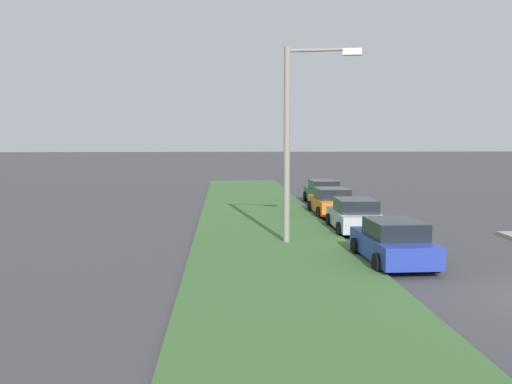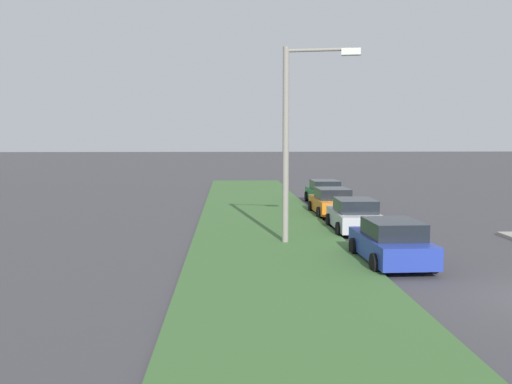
{
  "view_description": "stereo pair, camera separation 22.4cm",
  "coord_description": "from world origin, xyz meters",
  "px_view_note": "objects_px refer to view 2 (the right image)",
  "views": [
    {
      "loc": [
        -13.99,
        8.68,
        4.14
      ],
      "look_at": [
        13.53,
        7.16,
        1.54
      ],
      "focal_mm": 41.01,
      "sensor_mm": 36.0,
      "label": 1
    },
    {
      "loc": [
        -14.0,
        8.46,
        4.14
      ],
      "look_at": [
        13.53,
        7.16,
        1.54
      ],
      "focal_mm": 41.01,
      "sensor_mm": 36.0,
      "label": 2
    }
  ],
  "objects_px": {
    "parked_car_silver": "(355,216)",
    "parked_car_green": "(324,192)",
    "parked_car_blue": "(392,243)",
    "streetlight": "(295,130)",
    "parked_car_orange": "(332,202)"
  },
  "relations": [
    {
      "from": "parked_car_blue",
      "to": "streetlight",
      "type": "relative_size",
      "value": 0.58
    },
    {
      "from": "parked_car_blue",
      "to": "parked_car_green",
      "type": "distance_m",
      "value": 17.46
    },
    {
      "from": "parked_car_orange",
      "to": "parked_car_green",
      "type": "height_order",
      "value": "same"
    },
    {
      "from": "parked_car_silver",
      "to": "parked_car_orange",
      "type": "relative_size",
      "value": 1.0
    },
    {
      "from": "parked_car_green",
      "to": "streetlight",
      "type": "relative_size",
      "value": 0.58
    },
    {
      "from": "parked_car_silver",
      "to": "parked_car_green",
      "type": "relative_size",
      "value": 1.0
    },
    {
      "from": "parked_car_blue",
      "to": "parked_car_green",
      "type": "relative_size",
      "value": 1.01
    },
    {
      "from": "parked_car_green",
      "to": "streetlight",
      "type": "xyz_separation_m",
      "value": [
        -13.94,
        3.45,
        3.67
      ]
    },
    {
      "from": "parked_car_blue",
      "to": "parked_car_silver",
      "type": "height_order",
      "value": "same"
    },
    {
      "from": "parked_car_blue",
      "to": "parked_car_green",
      "type": "height_order",
      "value": "same"
    },
    {
      "from": "parked_car_silver",
      "to": "parked_car_orange",
      "type": "bearing_deg",
      "value": 1.44
    },
    {
      "from": "parked_car_orange",
      "to": "streetlight",
      "type": "relative_size",
      "value": 0.58
    },
    {
      "from": "parked_car_silver",
      "to": "parked_car_orange",
      "type": "height_order",
      "value": "same"
    },
    {
      "from": "parked_car_silver",
      "to": "parked_car_green",
      "type": "bearing_deg",
      "value": -1.51
    },
    {
      "from": "parked_car_silver",
      "to": "streetlight",
      "type": "xyz_separation_m",
      "value": [
        -2.98,
        2.97,
        3.67
      ]
    }
  ]
}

